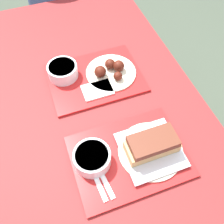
% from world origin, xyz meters
% --- Properties ---
extents(ground_plane, '(12.00, 12.00, 0.00)m').
position_xyz_m(ground_plane, '(0.00, 0.00, 0.00)').
color(ground_plane, '#424C3D').
extents(picnic_table, '(0.86, 1.78, 0.77)m').
position_xyz_m(picnic_table, '(0.00, 0.00, 0.68)').
color(picnic_table, maroon).
rests_on(picnic_table, ground_plane).
extents(picnic_bench_far, '(0.81, 0.28, 0.43)m').
position_xyz_m(picnic_bench_far, '(0.00, 1.11, 0.36)').
color(picnic_bench_far, maroon).
rests_on(picnic_bench_far, ground_plane).
extents(tray_near, '(0.40, 0.30, 0.01)m').
position_xyz_m(tray_near, '(0.04, -0.16, 0.77)').
color(tray_near, red).
rests_on(tray_near, picnic_table).
extents(tray_far, '(0.40, 0.30, 0.01)m').
position_xyz_m(tray_far, '(0.04, 0.24, 0.77)').
color(tray_far, red).
rests_on(tray_far, picnic_table).
extents(bowl_coleslaw_near, '(0.13, 0.13, 0.06)m').
position_xyz_m(bowl_coleslaw_near, '(-0.09, -0.13, 0.81)').
color(bowl_coleslaw_near, silver).
rests_on(bowl_coleslaw_near, tray_near).
extents(brisket_sandwich_plate, '(0.23, 0.23, 0.09)m').
position_xyz_m(brisket_sandwich_plate, '(0.12, -0.17, 0.81)').
color(brisket_sandwich_plate, beige).
rests_on(brisket_sandwich_plate, tray_near).
extents(plastic_fork_near, '(0.03, 0.17, 0.00)m').
position_xyz_m(plastic_fork_near, '(-0.10, -0.19, 0.78)').
color(plastic_fork_near, white).
rests_on(plastic_fork_near, tray_near).
extents(plastic_knife_near, '(0.04, 0.17, 0.00)m').
position_xyz_m(plastic_knife_near, '(-0.07, -0.19, 0.78)').
color(plastic_knife_near, white).
rests_on(plastic_knife_near, tray_near).
extents(condiment_packet, '(0.04, 0.03, 0.01)m').
position_xyz_m(condiment_packet, '(0.04, -0.09, 0.78)').
color(condiment_packet, '#A59E93').
rests_on(condiment_packet, tray_near).
extents(bowl_coleslaw_far, '(0.13, 0.13, 0.06)m').
position_xyz_m(bowl_coleslaw_far, '(-0.09, 0.29, 0.81)').
color(bowl_coleslaw_far, silver).
rests_on(bowl_coleslaw_far, tray_far).
extents(wings_plate_far, '(0.22, 0.22, 0.06)m').
position_xyz_m(wings_plate_far, '(0.11, 0.23, 0.80)').
color(wings_plate_far, beige).
rests_on(wings_plate_far, tray_far).
extents(napkin_far, '(0.12, 0.09, 0.01)m').
position_xyz_m(napkin_far, '(0.03, 0.16, 0.78)').
color(napkin_far, white).
rests_on(napkin_far, tray_far).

